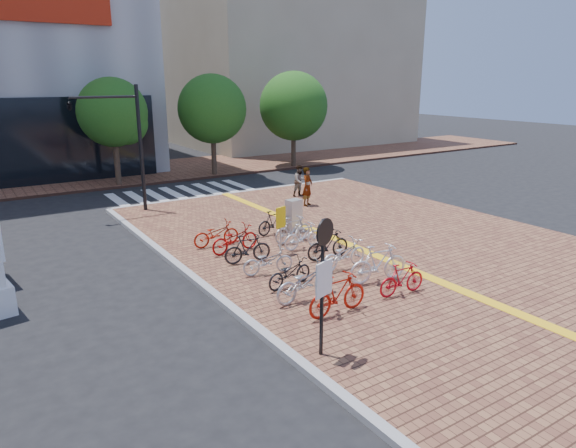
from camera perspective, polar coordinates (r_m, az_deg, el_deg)
ground at (r=16.48m, az=5.26°, el=-5.55°), size 120.00×120.00×0.00m
sidewalk at (r=15.56m, az=25.96°, el=-8.21°), size 14.00×34.00×0.15m
tactile_strip at (r=14.73m, az=23.93°, el=-8.96°), size 0.40×34.00×0.01m
kerb_west at (r=10.73m, az=4.86°, el=-17.71°), size 0.25×34.00×0.15m
kerb_north at (r=27.73m, az=-5.19°, el=3.48°), size 14.00×0.25×0.15m
far_sidewalk at (r=34.86m, az=-16.60°, el=5.43°), size 70.00×8.00×0.15m
building_beige at (r=52.01m, az=-0.92°, el=19.18°), size 20.00×18.00×18.00m
crosswalk at (r=28.52m, az=-11.53°, el=3.42°), size 7.50×4.00×0.01m
street_trees at (r=32.93m, az=-6.71°, el=12.47°), size 16.20×4.60×6.35m
bike_0 at (r=13.26m, az=5.54°, el=-7.76°), size 1.83×0.55×1.10m
bike_1 at (r=14.06m, az=1.95°, el=-6.41°), size 2.02×0.85×1.04m
bike_2 at (r=14.95m, az=0.17°, el=-5.41°), size 1.68×0.82×0.84m
bike_3 at (r=15.87m, az=-2.25°, el=-4.12°), size 1.70×0.88×0.85m
bike_4 at (r=16.86m, az=-4.51°, el=-2.74°), size 1.65×0.68×0.96m
bike_5 at (r=17.92m, az=-5.93°, el=-1.64°), size 1.88×0.81×0.96m
bike_6 at (r=18.67m, az=-7.98°, el=-1.07°), size 1.75×0.66×0.91m
bike_7 at (r=14.73m, az=12.55°, el=-5.97°), size 1.58×0.54×0.93m
bike_8 at (r=15.43m, az=10.00°, el=-4.34°), size 1.99×0.84×1.16m
bike_9 at (r=16.40m, az=6.24°, el=-3.37°), size 1.83×0.76×0.94m
bike_10 at (r=17.23m, az=4.48°, el=-2.27°), size 1.67×0.51×0.99m
bike_11 at (r=18.17m, az=1.71°, el=-1.32°), size 1.59×0.45×0.96m
bike_12 at (r=18.88m, az=0.56°, el=-0.61°), size 1.66×0.58×0.98m
bike_13 at (r=19.93m, az=-1.57°, el=0.23°), size 1.64×0.71×0.95m
pedestrian_a at (r=24.36m, az=2.17°, el=4.19°), size 0.80×0.71×1.83m
pedestrian_b at (r=26.32m, az=1.34°, el=4.82°), size 0.80×0.64×1.60m
utility_box at (r=20.32m, az=0.64°, el=1.00°), size 0.64×0.51×1.26m
yellow_sign at (r=17.44m, az=-0.78°, el=0.27°), size 0.44×0.17×1.67m
notice_sign at (r=10.80m, az=3.96°, el=-5.23°), size 0.56×0.23×3.12m
traffic_light_pole at (r=23.68m, az=-19.26°, el=10.21°), size 3.01×1.16×5.61m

